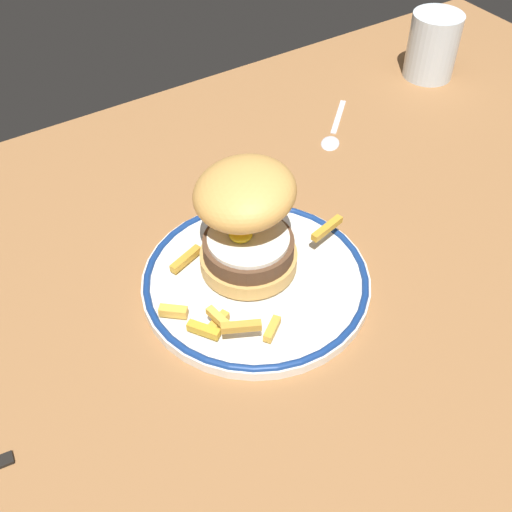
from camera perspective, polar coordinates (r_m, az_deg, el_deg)
The scene contains 6 objects.
ground_plane at distance 69.78cm, azimuth 2.76°, elevation -5.21°, with size 145.87×92.56×4.00cm, color #916239.
dinner_plate at distance 69.12cm, azimuth 0.00°, elevation -2.19°, with size 25.15×25.15×1.60cm.
burger at distance 66.51cm, azimuth -0.91°, elevation 3.50°, with size 12.97×13.55×11.90cm.
fries_pile at distance 66.03cm, azimuth -2.21°, elevation -2.93°, with size 23.62×19.87×2.56cm.
water_glass at distance 107.70cm, azimuth 15.71°, elevation 17.69°, with size 7.89×7.89×10.14cm.
spoon at distance 91.63cm, azimuth 6.94°, elevation 10.81°, with size 10.94×10.26×0.90cm.
Camera 1 is at (-26.65, -35.54, 51.82)cm, focal length 44.02 mm.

